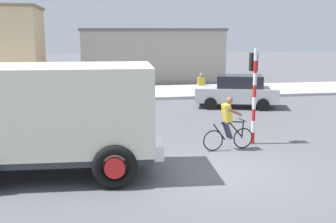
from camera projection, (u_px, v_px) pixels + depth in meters
name	position (u px, v px, depth m)	size (l,w,h in m)	color
ground_plane	(217.00, 170.00, 11.84)	(120.00, 120.00, 0.00)	#56565B
sidewalk_far	(150.00, 92.00, 25.94)	(80.00, 5.00, 0.16)	#ADADA8
truck_foreground	(53.00, 113.00, 11.19)	(5.54, 3.06, 2.90)	silver
cyclist	(228.00, 123.00, 13.68)	(1.72, 0.53, 1.72)	black
traffic_light_pole	(254.00, 83.00, 14.24)	(0.24, 0.43, 3.20)	red
car_red_near	(237.00, 91.00, 21.25)	(4.32, 2.78, 1.60)	#B7B7BC
car_white_mid	(57.00, 96.00, 19.72)	(4.28, 2.57, 1.60)	white
pedestrian_near_kerb	(201.00, 88.00, 22.03)	(0.34, 0.22, 1.62)	#2D334C
building_mid_block	(150.00, 54.00, 32.45)	(10.39, 5.62, 3.90)	#9E9389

